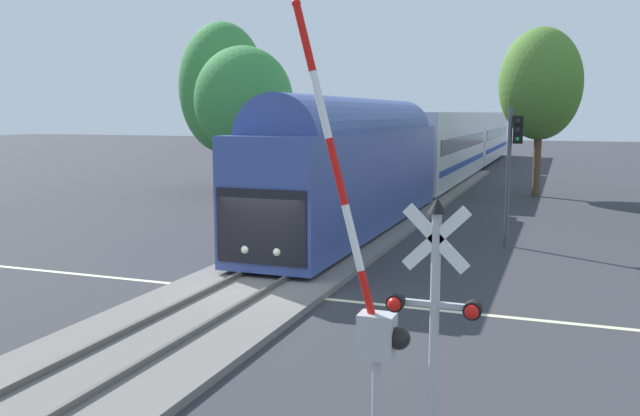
# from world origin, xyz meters

# --- Properties ---
(ground_plane) EXTENTS (220.00, 220.00, 0.00)m
(ground_plane) POSITION_xyz_m (0.00, 0.00, 0.00)
(ground_plane) COLOR #333338
(road_centre_stripe) EXTENTS (44.00, 0.20, 0.01)m
(road_centre_stripe) POSITION_xyz_m (0.00, 0.00, 0.00)
(road_centre_stripe) COLOR beige
(road_centre_stripe) RESTS_ON ground
(railway_track) EXTENTS (4.40, 80.00, 0.32)m
(railway_track) POSITION_xyz_m (0.00, 0.00, 0.10)
(railway_track) COLOR slate
(railway_track) RESTS_ON ground
(commuter_train) EXTENTS (3.04, 63.81, 5.16)m
(commuter_train) POSITION_xyz_m (0.00, 30.55, 2.74)
(commuter_train) COLOR #384C93
(commuter_train) RESTS_ON railway_track
(crossing_gate_near) EXTENTS (1.92, 0.40, 6.58)m
(crossing_gate_near) POSITION_xyz_m (5.23, -6.49, 2.06)
(crossing_gate_near) COLOR #B7B7BC
(crossing_gate_near) RESTS_ON ground
(crossing_signal_mast) EXTENTS (1.36, 0.44, 3.69)m
(crossing_signal_mast) POSITION_xyz_m (6.31, -6.89, 2.26)
(crossing_signal_mast) COLOR #B2B2B7
(crossing_signal_mast) RESTS_ON ground
(traffic_signal_far_side) EXTENTS (0.53, 0.38, 5.08)m
(traffic_signal_far_side) POSITION_xyz_m (6.19, 9.02, 3.41)
(traffic_signal_far_side) COLOR #4C4C51
(traffic_signal_far_side) RESTS_ON ground
(elm_centre_background) EXTENTS (4.72, 4.72, 9.76)m
(elm_centre_background) POSITION_xyz_m (6.42, 25.10, 6.52)
(elm_centre_background) COLOR brown
(elm_centre_background) RESTS_ON ground
(oak_behind_train) EXTENTS (5.77, 5.77, 8.74)m
(oak_behind_train) POSITION_xyz_m (-9.83, 19.47, 5.57)
(oak_behind_train) COLOR #4C3828
(oak_behind_train) RESTS_ON ground
(pine_left_background) EXTENTS (5.66, 5.66, 10.73)m
(pine_left_background) POSITION_xyz_m (-13.24, 23.28, 6.48)
(pine_left_background) COLOR brown
(pine_left_background) RESTS_ON ground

